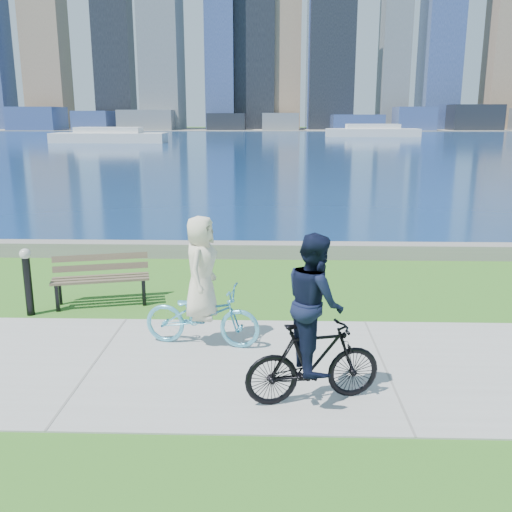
{
  "coord_description": "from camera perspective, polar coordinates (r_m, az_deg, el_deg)",
  "views": [
    {
      "loc": [
        -1.54,
        -7.22,
        3.36
      ],
      "look_at": [
        -1.82,
        1.87,
        1.1
      ],
      "focal_mm": 40.0,
      "sensor_mm": 36.0,
      "label": 1
    }
  ],
  "objects": [
    {
      "name": "ground",
      "position": [
        8.11,
        12.74,
        -10.89
      ],
      "size": [
        320.0,
        320.0,
        0.0
      ],
      "primitive_type": "plane",
      "color": "#2D671B",
      "rests_on": "ground"
    },
    {
      "name": "concrete_path",
      "position": [
        8.11,
        12.75,
        -10.82
      ],
      "size": [
        80.0,
        3.5,
        0.02
      ],
      "primitive_type": "cube",
      "color": "#9E9E99",
      "rests_on": "ground"
    },
    {
      "name": "seawall",
      "position": [
        13.88,
        8.07,
        0.54
      ],
      "size": [
        90.0,
        0.5,
        0.35
      ],
      "primitive_type": "cube",
      "color": "slate",
      "rests_on": "ground"
    },
    {
      "name": "bay_water",
      "position": [
        79.31,
        2.92,
        11.5
      ],
      "size": [
        320.0,
        131.0,
        0.01
      ],
      "primitive_type": "cube",
      "color": "navy",
      "rests_on": "ground"
    },
    {
      "name": "far_shore",
      "position": [
        137.27,
        2.46,
        12.56
      ],
      "size": [
        320.0,
        30.0,
        0.12
      ],
      "primitive_type": "cube",
      "color": "gray",
      "rests_on": "ground"
    },
    {
      "name": "city_skyline",
      "position": [
        138.75,
        3.04,
        22.76
      ],
      "size": [
        174.98,
        23.24,
        76.0
      ],
      "color": "black",
      "rests_on": "ground"
    },
    {
      "name": "ferry_near",
      "position": [
        73.84,
        -14.48,
        11.51
      ],
      "size": [
        13.86,
        3.96,
        1.88
      ],
      "color": "silver",
      "rests_on": "ground"
    },
    {
      "name": "ferry_far",
      "position": [
        93.44,
        11.56,
        12.11
      ],
      "size": [
        14.38,
        4.11,
        1.95
      ],
      "color": "silver",
      "rests_on": "ground"
    },
    {
      "name": "park_bench",
      "position": [
        10.7,
        -15.25,
        -1.85
      ],
      "size": [
        1.79,
        0.98,
        0.88
      ],
      "rotation": [
        0.0,
        0.0,
        0.25
      ],
      "color": "black",
      "rests_on": "ground"
    },
    {
      "name": "bollard_lamp",
      "position": [
        10.44,
        -21.89,
        -1.99
      ],
      "size": [
        0.19,
        0.19,
        1.18
      ],
      "color": "black",
      "rests_on": "ground"
    },
    {
      "name": "cyclist_woman",
      "position": [
        8.42,
        -5.46,
        -4.22
      ],
      "size": [
        0.88,
        1.82,
        1.95
      ],
      "rotation": [
        0.0,
        0.0,
        1.41
      ],
      "color": "#5DC1E3",
      "rests_on": "ground"
    },
    {
      "name": "cyclist_man",
      "position": [
        6.74,
        5.81,
        -7.66
      ],
      "size": [
        0.86,
        1.71,
        2.05
      ],
      "rotation": [
        0.0,
        0.0,
        1.81
      ],
      "color": "black",
      "rests_on": "ground"
    }
  ]
}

